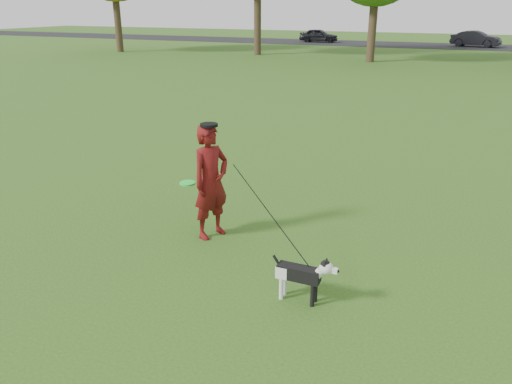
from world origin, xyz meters
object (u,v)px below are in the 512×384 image
at_px(car_left, 319,35).
at_px(man, 211,182).
at_px(dog, 304,273).
at_px(car_mid, 476,39).

bearing_deg(car_left, man, -168.81).
xyz_separation_m(man, car_left, (-10.38, 39.48, -0.24)).
relative_size(dog, car_mid, 0.21).
height_order(dog, car_left, car_left).
relative_size(man, dog, 2.12).
xyz_separation_m(man, car_mid, (2.74, 39.48, -0.21)).
xyz_separation_m(car_left, car_mid, (13.11, 0.00, 0.03)).
bearing_deg(man, dog, -101.11).
relative_size(car_left, car_mid, 0.91).
bearing_deg(dog, car_mid, 88.69).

